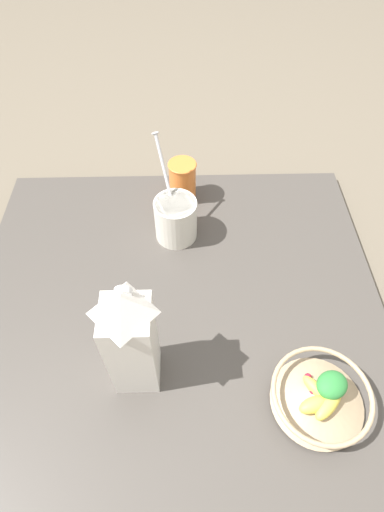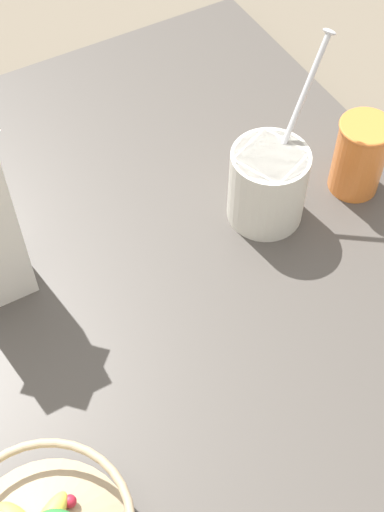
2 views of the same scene
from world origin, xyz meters
name	(u,v)px [view 1 (image 1 of 2)]	position (x,y,z in m)	size (l,w,h in m)	color
ground_plane	(177,321)	(0.00, 0.00, 0.00)	(6.00, 6.00, 0.00)	#665B4C
countertop	(177,318)	(0.00, 0.00, 0.02)	(0.98, 0.98, 0.03)	#47423D
fruit_bowl	(320,397)	(-0.28, 0.21, 0.07)	(0.20, 0.20, 0.08)	tan
milk_carton	(131,340)	(0.08, 0.14, 0.18)	(0.09, 0.09, 0.30)	silver
yogurt_tub	(176,217)	(0.00, -0.25, 0.10)	(0.11, 0.17, 0.26)	silver
drinking_cup	(183,180)	(-0.02, -0.40, 0.10)	(0.08, 0.08, 0.12)	orange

